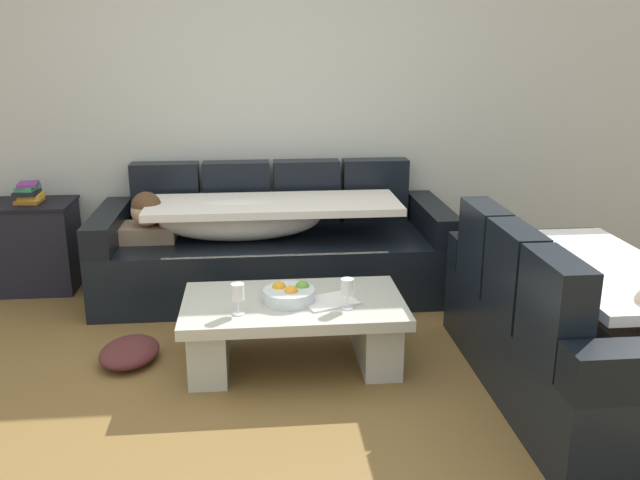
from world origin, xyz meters
TOP-DOWN VIEW (x-y plane):
  - ground_plane at (0.00, 0.00)m, footprint 14.00×14.00m
  - back_wall at (0.00, 2.15)m, footprint 9.00×0.10m
  - couch_along_wall at (0.10, 1.62)m, footprint 2.42×0.92m
  - couch_near_window at (1.61, 0.05)m, footprint 0.92×1.72m
  - coffee_table at (0.20, 0.49)m, footprint 1.20×0.68m
  - fruit_bowl at (0.18, 0.48)m, footprint 0.28×0.28m
  - wine_glass_near_left at (-0.09, 0.32)m, footprint 0.07×0.07m
  - wine_glass_near_right at (0.48, 0.34)m, footprint 0.07×0.07m
  - open_magazine at (0.39, 0.44)m, footprint 0.34×0.29m
  - side_cabinet at (-1.63, 1.85)m, footprint 0.72×0.44m
  - book_stack_on_cabinet at (-1.56, 1.85)m, footprint 0.18×0.21m
  - crumpled_garment at (-0.71, 0.60)m, footprint 0.39×0.46m

SIDE VIEW (x-z plane):
  - ground_plane at x=0.00m, z-range 0.00..0.00m
  - crumpled_garment at x=-0.71m, z-range 0.00..0.12m
  - coffee_table at x=0.20m, z-range 0.05..0.43m
  - side_cabinet at x=-1.63m, z-range 0.00..0.64m
  - couch_along_wall at x=0.10m, z-range -0.11..0.77m
  - couch_near_window at x=1.61m, z-range -0.11..0.77m
  - open_magazine at x=0.39m, z-range 0.38..0.39m
  - fruit_bowl at x=0.18m, z-range 0.37..0.47m
  - wine_glass_near_left at x=-0.09m, z-range 0.41..0.58m
  - wine_glass_near_right at x=0.48m, z-range 0.41..0.58m
  - book_stack_on_cabinet at x=-1.56m, z-range 0.64..0.78m
  - back_wall at x=0.00m, z-range 0.00..2.70m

